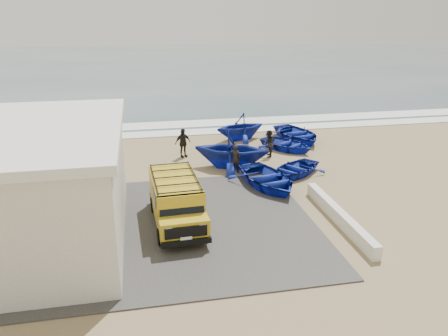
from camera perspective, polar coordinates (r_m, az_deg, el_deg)
ground at (r=19.61m, az=-2.47°, el=-4.52°), size 160.00×160.00×0.00m
slab at (r=17.63m, az=-7.95°, el=-7.55°), size 12.00×10.00×0.05m
ocean at (r=74.17m, az=-9.32°, el=13.27°), size 180.00×88.00×0.01m
surf_line at (r=30.86m, az=-5.91°, el=4.57°), size 180.00×1.60×0.06m
surf_wash at (r=33.28m, az=-6.33°, el=5.66°), size 180.00×2.20×0.04m
building at (r=17.45m, az=-26.62°, el=-2.18°), size 8.40×9.40×4.30m
parapet at (r=18.29m, az=14.80°, el=-6.13°), size 0.35×6.00×0.55m
van at (r=17.42m, az=-6.26°, el=-4.09°), size 2.02×4.64×1.95m
boat_near_left at (r=21.25m, az=5.68°, el=-1.36°), size 3.84×4.77×0.88m
boat_near_right at (r=22.97m, az=9.18°, el=-0.12°), size 4.13×3.94×0.70m
boat_mid_left at (r=23.60m, az=0.99°, el=2.52°), size 5.05×4.74×2.13m
boat_mid_right at (r=27.17m, az=8.16°, el=3.12°), size 4.13×4.40×0.74m
boat_far_left at (r=29.02m, az=2.12°, el=5.45°), size 4.05×3.73×1.79m
boat_far_right at (r=29.23m, az=9.47°, el=4.41°), size 3.93×4.92×0.91m
fisherman_front at (r=22.97m, az=1.49°, el=1.23°), size 0.65×0.55×1.53m
fisherman_middle at (r=25.62m, az=5.85°, el=3.18°), size 0.75×0.88×1.59m
fisherman_back at (r=25.55m, az=-5.39°, el=3.29°), size 1.09×0.78×1.71m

